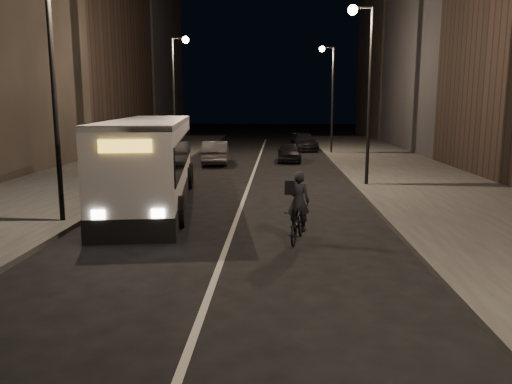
# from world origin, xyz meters

# --- Properties ---
(ground) EXTENTS (180.00, 180.00, 0.00)m
(ground) POSITION_xyz_m (0.00, 0.00, 0.00)
(ground) COLOR black
(ground) RESTS_ON ground
(sidewalk_right) EXTENTS (7.00, 70.00, 0.16)m
(sidewalk_right) POSITION_xyz_m (8.50, 14.00, 0.08)
(sidewalk_right) COLOR #31312F
(sidewalk_right) RESTS_ON ground
(sidewalk_left) EXTENTS (7.00, 70.00, 0.16)m
(sidewalk_left) POSITION_xyz_m (-8.50, 14.00, 0.08)
(sidewalk_left) COLOR #31312F
(sidewalk_left) RESTS_ON ground
(building_row_right) EXTENTS (8.00, 61.00, 21.00)m
(building_row_right) POSITION_xyz_m (16.00, 27.50, 10.50)
(building_row_right) COLOR black
(building_row_right) RESTS_ON ground
(building_row_left) EXTENTS (8.00, 61.00, 22.00)m
(building_row_left) POSITION_xyz_m (-16.00, 28.50, 11.00)
(building_row_left) COLOR black
(building_row_left) RESTS_ON ground
(streetlight_right_mid) EXTENTS (1.20, 0.44, 8.12)m
(streetlight_right_mid) POSITION_xyz_m (5.33, 12.00, 5.36)
(streetlight_right_mid) COLOR black
(streetlight_right_mid) RESTS_ON sidewalk_right
(streetlight_right_far) EXTENTS (1.20, 0.44, 8.12)m
(streetlight_right_far) POSITION_xyz_m (5.33, 28.00, 5.36)
(streetlight_right_far) COLOR black
(streetlight_right_far) RESTS_ON sidewalk_right
(streetlight_left_near) EXTENTS (1.20, 0.44, 8.12)m
(streetlight_left_near) POSITION_xyz_m (-5.33, 4.00, 5.36)
(streetlight_left_near) COLOR black
(streetlight_left_near) RESTS_ON sidewalk_left
(streetlight_left_far) EXTENTS (1.20, 0.44, 8.12)m
(streetlight_left_far) POSITION_xyz_m (-5.33, 22.00, 5.36)
(streetlight_left_far) COLOR black
(streetlight_left_far) RESTS_ON sidewalk_left
(city_bus) EXTENTS (4.25, 12.51, 3.31)m
(city_bus) POSITION_xyz_m (-3.60, 7.90, 1.80)
(city_bus) COLOR silver
(city_bus) RESTS_ON ground
(cyclist_on_bicycle) EXTENTS (0.98, 1.87, 2.06)m
(cyclist_on_bicycle) POSITION_xyz_m (1.99, 2.30, 0.69)
(cyclist_on_bicycle) COLOR black
(cyclist_on_bicycle) RESTS_ON ground
(car_near) EXTENTS (1.60, 3.91, 1.33)m
(car_near) POSITION_xyz_m (2.17, 22.68, 0.66)
(car_near) COLOR black
(car_near) RESTS_ON ground
(car_mid) EXTENTS (1.94, 4.72, 1.52)m
(car_mid) POSITION_xyz_m (-2.70, 21.04, 0.76)
(car_mid) COLOR #3D3D40
(car_mid) RESTS_ON ground
(car_far) EXTENTS (2.42, 5.13, 1.45)m
(car_far) POSITION_xyz_m (3.60, 31.28, 0.72)
(car_far) COLOR black
(car_far) RESTS_ON ground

